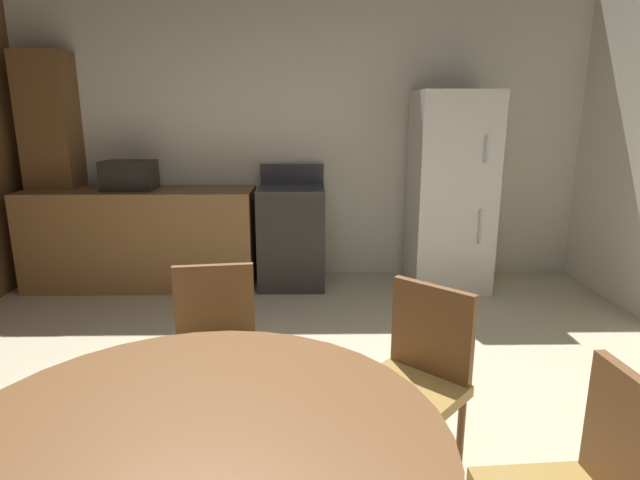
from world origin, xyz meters
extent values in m
cube|color=silver|center=(0.00, 3.11, 1.35)|extent=(5.62, 0.12, 2.70)
cube|color=olive|center=(-1.48, 2.71, 0.45)|extent=(2.06, 0.60, 0.90)
cube|color=brown|center=(-2.29, 2.89, 1.05)|extent=(0.44, 0.36, 2.10)
cube|color=#2D2B28|center=(-0.10, 2.71, 0.45)|extent=(0.60, 0.60, 0.90)
cube|color=#38383D|center=(-0.10, 2.71, 0.91)|extent=(0.60, 0.60, 0.02)
cube|color=#38383D|center=(-0.10, 2.99, 1.01)|extent=(0.60, 0.04, 0.18)
cube|color=silver|center=(1.33, 2.66, 0.88)|extent=(0.68, 0.66, 1.76)
cylinder|color=#B2B2B7|center=(1.51, 2.32, 1.28)|extent=(0.02, 0.02, 0.22)
cylinder|color=#B2B2B7|center=(1.51, 2.32, 0.63)|extent=(0.02, 0.02, 0.30)
cube|color=black|center=(-1.55, 2.71, 1.03)|extent=(0.44, 0.32, 0.26)
cylinder|color=brown|center=(-0.23, -0.76, 0.74)|extent=(1.35, 1.35, 0.04)
cylinder|color=brown|center=(0.22, -0.03, 0.21)|extent=(0.03, 0.03, 0.43)
cylinder|color=brown|center=(0.70, -0.01, 0.21)|extent=(0.03, 0.03, 0.43)
cylinder|color=brown|center=(0.46, 0.22, 0.21)|extent=(0.03, 0.03, 0.43)
cube|color=#A37F3D|center=(0.46, -0.02, 0.45)|extent=(0.57, 0.57, 0.05)
cube|color=brown|center=(0.59, 0.11, 0.66)|extent=(0.30, 0.29, 0.42)
cube|color=brown|center=(0.96, -0.69, 0.66)|extent=(0.06, 0.38, 0.42)
cylinder|color=brown|center=(-0.18, 0.10, 0.21)|extent=(0.03, 0.03, 0.43)
cylinder|color=brown|center=(-0.51, 0.05, 0.21)|extent=(0.03, 0.03, 0.43)
cylinder|color=brown|center=(-0.22, 0.44, 0.21)|extent=(0.03, 0.03, 0.43)
cylinder|color=brown|center=(-0.56, 0.39, 0.21)|extent=(0.03, 0.03, 0.43)
cube|color=#A37F3D|center=(-0.37, 0.25, 0.45)|extent=(0.45, 0.45, 0.05)
cube|color=brown|center=(-0.39, 0.42, 0.66)|extent=(0.38, 0.09, 0.42)
camera|label=1|loc=(0.08, -1.91, 1.56)|focal=28.79mm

